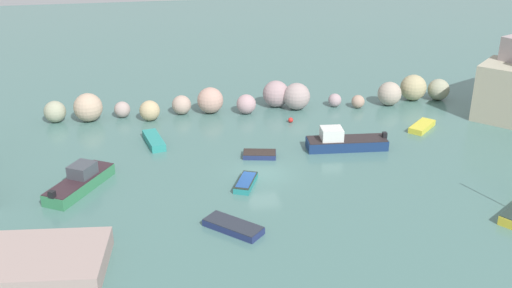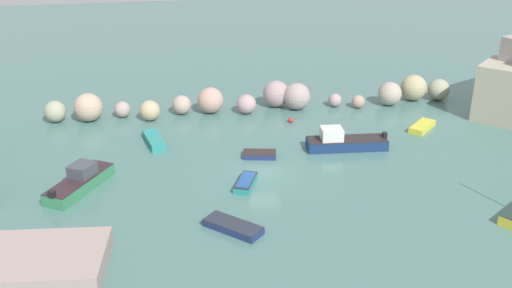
% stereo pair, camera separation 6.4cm
% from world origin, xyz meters
% --- Properties ---
extents(cove_water, '(160.00, 160.00, 0.00)m').
position_xyz_m(cove_water, '(0.00, 0.00, 0.00)').
color(cove_water, '#49736D').
rests_on(cove_water, ground).
extents(rock_breakwater, '(41.48, 4.23, 2.75)m').
position_xyz_m(rock_breakwater, '(2.89, 14.28, 1.23)').
color(rock_breakwater, '#A1A285').
rests_on(rock_breakwater, ground).
extents(stone_dock, '(10.08, 6.48, 1.25)m').
position_xyz_m(stone_dock, '(-16.38, -10.48, 0.62)').
color(stone_dock, '#A28B84').
rests_on(stone_dock, ground).
extents(channel_buoy, '(0.49, 0.49, 0.49)m').
position_xyz_m(channel_buoy, '(4.63, 10.40, 0.24)').
color(channel_buoy, red).
rests_on(channel_buoy, cove_water).
extents(moored_boat_0, '(4.96, 6.52, 1.87)m').
position_xyz_m(moored_boat_0, '(-14.06, -0.22, 0.65)').
color(moored_boat_0, '#347D51').
rests_on(moored_boat_0, cove_water).
extents(moored_boat_1, '(2.02, 4.25, 0.65)m').
position_xyz_m(moored_boat_1, '(-8.47, 7.45, 0.32)').
color(moored_boat_1, teal).
rests_on(moored_boat_1, cove_water).
extents(moored_boat_3, '(3.29, 2.12, 0.71)m').
position_xyz_m(moored_boat_3, '(-13.94, -9.54, 0.37)').
color(moored_boat_3, gray).
rests_on(moored_boat_3, cove_water).
extents(moored_boat_4, '(7.06, 2.52, 1.95)m').
position_xyz_m(moored_boat_4, '(7.72, 3.51, 0.66)').
color(moored_boat_4, navy).
rests_on(moored_boat_4, cove_water).
extents(moored_boat_5, '(3.97, 3.91, 0.52)m').
position_xyz_m(moored_boat_5, '(-3.61, -8.01, 0.26)').
color(moored_boat_5, navy).
rests_on(moored_boat_5, cove_water).
extents(moored_boat_6, '(3.40, 3.34, 0.52)m').
position_xyz_m(moored_boat_6, '(16.37, 6.54, 0.26)').
color(moored_boat_6, yellow).
rests_on(moored_boat_6, cove_water).
extents(moored_boat_7, '(2.33, 3.35, 0.51)m').
position_xyz_m(moored_boat_7, '(-1.75, -1.87, 0.27)').
color(moored_boat_7, teal).
rests_on(moored_boat_7, cove_water).
extents(moored_boat_8, '(2.98, 1.93, 0.47)m').
position_xyz_m(moored_boat_8, '(0.22, 3.06, 0.24)').
color(moored_boat_8, navy).
rests_on(moored_boat_8, cove_water).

